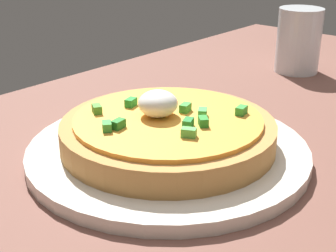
# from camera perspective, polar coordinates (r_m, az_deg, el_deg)

# --- Properties ---
(dining_table) EXTENTS (1.14, 0.71, 0.02)m
(dining_table) POSITION_cam_1_polar(r_m,az_deg,el_deg) (0.49, 10.66, -4.81)
(dining_table) COLOR brown
(dining_table) RESTS_ON ground
(plate) EXTENTS (0.27, 0.27, 0.01)m
(plate) POSITION_cam_1_polar(r_m,az_deg,el_deg) (0.48, 0.00, -2.90)
(plate) COLOR silver
(plate) RESTS_ON dining_table
(pizza) EXTENTS (0.21, 0.21, 0.05)m
(pizza) POSITION_cam_1_polar(r_m,az_deg,el_deg) (0.47, -0.04, -0.55)
(pizza) COLOR #C18948
(pizza) RESTS_ON plate
(cup_near) EXTENTS (0.07, 0.07, 0.10)m
(cup_near) POSITION_cam_1_polar(r_m,az_deg,el_deg) (0.77, 14.99, 9.48)
(cup_near) COLOR silver
(cup_near) RESTS_ON dining_table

